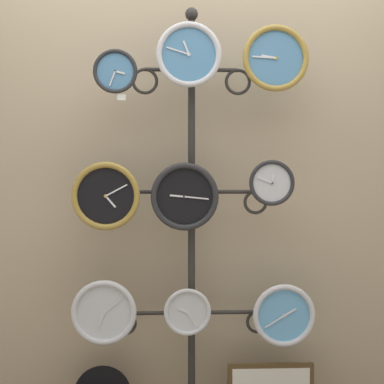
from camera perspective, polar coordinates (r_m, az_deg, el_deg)
The scene contains 12 objects.
shop_wall at distance 2.83m, azimuth -0.18°, elevation 4.30°, with size 4.40×0.04×2.80m.
display_stand at distance 2.70m, azimuth -0.05°, elevation -8.24°, with size 0.78×0.33×2.11m.
clock_top_left at distance 2.62m, azimuth -8.18°, elevation 12.60°, with size 0.21×0.04×0.21m.
clock_top_center at distance 2.62m, azimuth -0.34°, elevation 14.44°, with size 0.31×0.04×0.31m.
clock_top_right at distance 2.69m, azimuth 8.90°, elevation 13.91°, with size 0.32×0.04×0.32m.
clock_middle_left at distance 2.59m, azimuth -9.18°, elevation -0.42°, with size 0.33×0.04×0.33m.
clock_middle_center at distance 2.58m, azimuth -0.78°, elevation -0.49°, with size 0.33×0.04×0.33m.
clock_middle_right at distance 2.62m, azimuth 8.49°, elevation 0.96°, with size 0.22×0.04×0.22m.
clock_bottom_left at distance 2.66m, azimuth -9.37°, elevation -12.55°, with size 0.31×0.04×0.31m.
clock_bottom_center at distance 2.66m, azimuth -0.49°, elevation -12.66°, with size 0.23×0.04×0.23m.
clock_bottom_right at distance 2.69m, azimuth 9.77°, elevation -12.83°, with size 0.31×0.04×0.31m.
price_tag_upper at distance 2.60m, azimuth -7.54°, elevation 9.99°, with size 0.04×0.00×0.03m.
Camera 1 is at (-0.11, -2.25, 1.25)m, focal length 50.00 mm.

